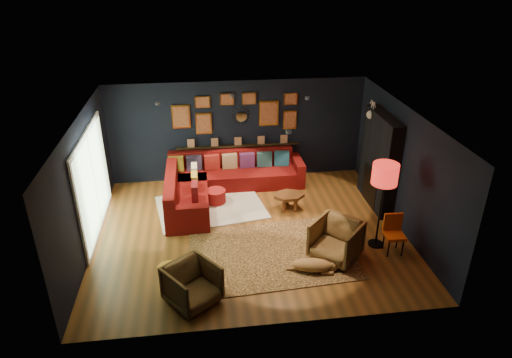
{
  "coord_description": "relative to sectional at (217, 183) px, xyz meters",
  "views": [
    {
      "loc": [
        -0.94,
        -8.23,
        5.37
      ],
      "look_at": [
        0.16,
        0.3,
        1.11
      ],
      "focal_mm": 32.0,
      "sensor_mm": 36.0,
      "label": 1
    }
  ],
  "objects": [
    {
      "name": "coffee_table",
      "position": [
        1.61,
        -0.95,
        0.0
      ],
      "size": [
        0.74,
        0.56,
        0.36
      ],
      "rotation": [
        0.0,
        0.0,
        0.02
      ],
      "color": "#603017",
      "rests_on": "shag_rug"
    },
    {
      "name": "gold_stool",
      "position": [
        -1.01,
        -3.48,
        -0.08
      ],
      "size": [
        0.39,
        0.39,
        0.49
      ],
      "primitive_type": "cylinder",
      "color": "gold",
      "rests_on": "ground"
    },
    {
      "name": "ceiling_spots",
      "position": [
        0.61,
        -1.01,
        2.24
      ],
      "size": [
        3.3,
        2.5,
        0.06
      ],
      "color": "black",
      "rests_on": "room_walls"
    },
    {
      "name": "sliding_door",
      "position": [
        -2.6,
        -1.21,
        0.78
      ],
      "size": [
        0.06,
        2.8,
        2.2
      ],
      "color": "white",
      "rests_on": "ground"
    },
    {
      "name": "ledge",
      "position": [
        0.61,
        0.87,
        0.6
      ],
      "size": [
        3.2,
        0.12,
        0.04
      ],
      "primitive_type": "cube",
      "color": "black",
      "rests_on": "room_walls"
    },
    {
      "name": "room_walls",
      "position": [
        0.61,
        -1.81,
        1.27
      ],
      "size": [
        6.5,
        6.5,
        6.5
      ],
      "color": "black",
      "rests_on": "ground"
    },
    {
      "name": "dog",
      "position": [
        1.61,
        -3.29,
        -0.14
      ],
      "size": [
        1.11,
        0.7,
        0.32
      ],
      "primitive_type": null,
      "rotation": [
        0.0,
        0.0,
        -0.2
      ],
      "color": "#B8874A",
      "rests_on": "leopard_rug"
    },
    {
      "name": "shag_rug",
      "position": [
        -0.19,
        -0.66,
        -0.31
      ],
      "size": [
        2.68,
        2.14,
        0.03
      ],
      "primitive_type": "cube",
      "rotation": [
        0.0,
        0.0,
        0.17
      ],
      "color": "silver",
      "rests_on": "ground"
    },
    {
      "name": "gallery_wall",
      "position": [
        0.6,
        0.91,
        1.48
      ],
      "size": [
        3.15,
        0.04,
        1.02
      ],
      "color": "gold",
      "rests_on": "room_walls"
    },
    {
      "name": "deer_head",
      "position": [
        3.75,
        -0.41,
        1.73
      ],
      "size": [
        0.5,
        0.28,
        0.45
      ],
      "color": "white",
      "rests_on": "fireplace"
    },
    {
      "name": "floor",
      "position": [
        0.61,
        -1.81,
        -0.32
      ],
      "size": [
        6.5,
        6.5,
        0.0
      ],
      "primitive_type": "plane",
      "color": "brown",
      "rests_on": "ground"
    },
    {
      "name": "sectional",
      "position": [
        0.0,
        0.0,
        0.0
      ],
      "size": [
        3.41,
        2.69,
        0.86
      ],
      "color": "maroon",
      "rests_on": "ground"
    },
    {
      "name": "leopard_rug",
      "position": [
        0.95,
        -2.65,
        -0.31
      ],
      "size": [
        3.3,
        2.46,
        0.02
      ],
      "primitive_type": "cube",
      "rotation": [
        0.0,
        0.0,
        0.06
      ],
      "color": "tan",
      "rests_on": "ground"
    },
    {
      "name": "floor_lamp",
      "position": [
        3.11,
        -2.61,
        1.22
      ],
      "size": [
        0.5,
        0.5,
        1.82
      ],
      "color": "black",
      "rests_on": "ground"
    },
    {
      "name": "sunburst_mirror",
      "position": [
        0.71,
        0.91,
        1.38
      ],
      "size": [
        0.47,
        0.16,
        0.47
      ],
      "color": "silver",
      "rests_on": "room_walls"
    },
    {
      "name": "pouf",
      "position": [
        -0.05,
        -0.44,
        -0.13
      ],
      "size": [
        0.47,
        0.47,
        0.31
      ],
      "primitive_type": "cylinder",
      "color": "maroon",
      "rests_on": "shag_rug"
    },
    {
      "name": "armchair_right",
      "position": [
        2.16,
        -2.91,
        0.11
      ],
      "size": [
        1.16,
        1.16,
        0.87
      ],
      "primitive_type": "imported",
      "rotation": [
        0.0,
        0.0,
        -0.76
      ],
      "color": "#A9793C",
      "rests_on": "ground"
    },
    {
      "name": "orange_chair",
      "position": [
        3.35,
        -2.84,
        0.15
      ],
      "size": [
        0.39,
        0.39,
        0.81
      ],
      "rotation": [
        0.0,
        0.0,
        -0.03
      ],
      "color": "black",
      "rests_on": "ground"
    },
    {
      "name": "armchair_left",
      "position": [
        -0.61,
        -3.86,
        0.08
      ],
      "size": [
        1.07,
        1.06,
        0.81
      ],
      "primitive_type": "imported",
      "rotation": [
        0.0,
        0.0,
        0.65
      ],
      "color": "#A9793C",
      "rests_on": "ground"
    },
    {
      "name": "fireplace",
      "position": [
        3.71,
        -0.91,
        0.7
      ],
      "size": [
        0.31,
        1.6,
        2.2
      ],
      "color": "black",
      "rests_on": "ground"
    }
  ]
}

